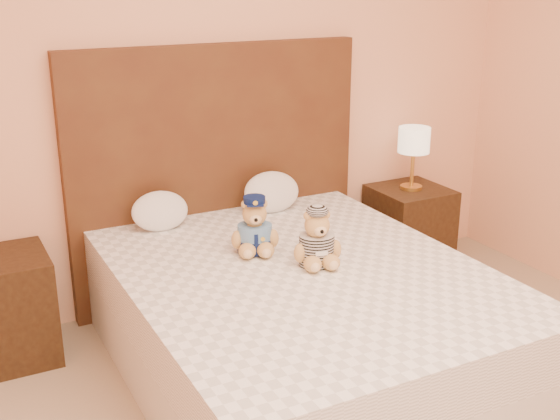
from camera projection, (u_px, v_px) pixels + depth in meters
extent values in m
cube|color=#F5AE85|center=(212.00, 70.00, 3.91)|extent=(4.00, 0.04, 2.70)
cube|color=white|center=(301.00, 344.00, 3.42)|extent=(1.60, 2.00, 0.30)
cube|color=white|center=(302.00, 293.00, 3.33)|extent=(1.60, 2.00, 0.25)
cube|color=#503118|center=(218.00, 175.00, 4.07)|extent=(1.75, 0.08, 1.50)
cube|color=#382512|center=(5.00, 309.00, 3.50)|extent=(0.45, 0.45, 0.55)
cube|color=#382512|center=(409.00, 229.00, 4.59)|extent=(0.45, 0.45, 0.55)
cylinder|color=gold|center=(411.00, 187.00, 4.50)|extent=(0.14, 0.14, 0.02)
cylinder|color=gold|center=(412.00, 167.00, 4.46)|extent=(0.02, 0.02, 0.26)
cylinder|color=#FBEBC4|center=(414.00, 140.00, 4.40)|extent=(0.20, 0.20, 0.16)
ellipsoid|color=white|center=(160.00, 209.00, 3.77)|extent=(0.31, 0.20, 0.22)
ellipsoid|color=white|center=(272.00, 190.00, 4.06)|extent=(0.35, 0.22, 0.24)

